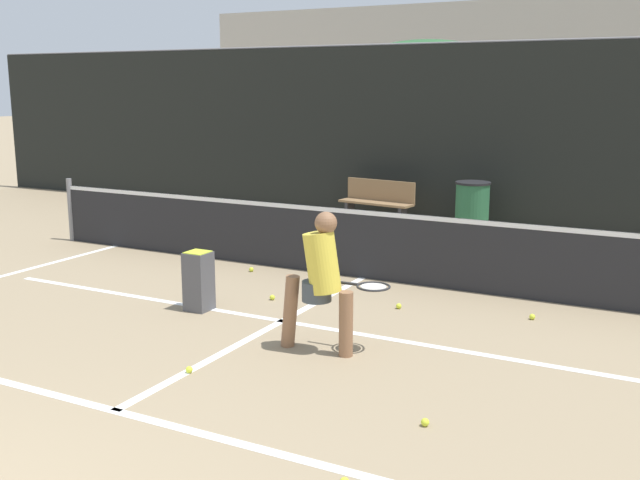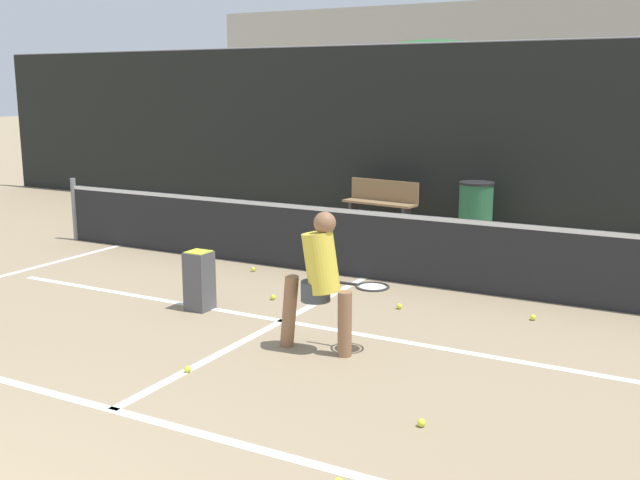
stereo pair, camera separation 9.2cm
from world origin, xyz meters
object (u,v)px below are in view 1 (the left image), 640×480
player_practicing (321,277)px  trash_bin (472,208)px  ball_hopper (199,280)px  courtside_bench (378,201)px  parked_car (556,174)px

player_practicing → trash_bin: bearing=91.9°
player_practicing → ball_hopper: player_practicing is taller
ball_hopper → trash_bin: bearing=75.8°
ball_hopper → courtside_bench: 6.04m
player_practicing → courtside_bench: player_practicing is taller
trash_bin → ball_hopper: bearing=-104.2°
player_practicing → trash_bin: player_practicing is taller
player_practicing → parked_car: bearing=87.7°
player_practicing → courtside_bench: size_ratio=0.95×
ball_hopper → trash_bin: size_ratio=0.75×
ball_hopper → courtside_bench: size_ratio=0.47×
ball_hopper → parked_car: (2.06, 10.92, 0.24)m
ball_hopper → courtside_bench: (-0.32, 6.03, 0.09)m
player_practicing → ball_hopper: bearing=161.6°
parked_car → trash_bin: bearing=-96.3°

